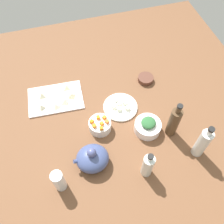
{
  "coord_description": "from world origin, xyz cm",
  "views": [
    {
      "loc": [
        21.54,
        74.7,
        124.96
      ],
      "look_at": [
        0.0,
        0.0,
        8.0
      ],
      "focal_mm": 39.46,
      "sensor_mm": 36.0,
      "label": 1
    }
  ],
  "objects_px": {
    "plate_tofu": "(120,107)",
    "bowl_greens": "(148,127)",
    "teapot": "(92,158)",
    "bottle_2": "(174,122)",
    "drinking_glass_0": "(59,181)",
    "bottle_0": "(148,166)",
    "bottle_1": "(202,143)",
    "cutting_board": "(56,98)",
    "bowl_carrots": "(100,125)",
    "bowl_small_side": "(146,79)"
  },
  "relations": [
    {
      "from": "plate_tofu",
      "to": "bowl_greens",
      "type": "bearing_deg",
      "value": 118.38
    },
    {
      "from": "bowl_greens",
      "to": "teapot",
      "type": "height_order",
      "value": "teapot"
    },
    {
      "from": "bowl_greens",
      "to": "bottle_2",
      "type": "height_order",
      "value": "bottle_2"
    },
    {
      "from": "bowl_greens",
      "to": "drinking_glass_0",
      "type": "relative_size",
      "value": 1.01
    },
    {
      "from": "bowl_greens",
      "to": "drinking_glass_0",
      "type": "bearing_deg",
      "value": 19.36
    },
    {
      "from": "bottle_0",
      "to": "bottle_1",
      "type": "xyz_separation_m",
      "value": [
        -0.3,
        -0.03,
        0.02
      ]
    },
    {
      "from": "teapot",
      "to": "bottle_1",
      "type": "height_order",
      "value": "bottle_1"
    },
    {
      "from": "plate_tofu",
      "to": "bottle_1",
      "type": "height_order",
      "value": "bottle_1"
    },
    {
      "from": "teapot",
      "to": "plate_tofu",
      "type": "bearing_deg",
      "value": -129.31
    },
    {
      "from": "bowl_greens",
      "to": "drinking_glass_0",
      "type": "distance_m",
      "value": 0.55
    },
    {
      "from": "bowl_greens",
      "to": "bottle_0",
      "type": "distance_m",
      "value": 0.26
    },
    {
      "from": "bowl_greens",
      "to": "bottle_0",
      "type": "relative_size",
      "value": 0.75
    },
    {
      "from": "teapot",
      "to": "bottle_2",
      "type": "relative_size",
      "value": 0.71
    },
    {
      "from": "cutting_board",
      "to": "drinking_glass_0",
      "type": "relative_size",
      "value": 2.23
    },
    {
      "from": "drinking_glass_0",
      "to": "teapot",
      "type": "bearing_deg",
      "value": -157.16
    },
    {
      "from": "teapot",
      "to": "bottle_2",
      "type": "bearing_deg",
      "value": -172.96
    },
    {
      "from": "cutting_board",
      "to": "drinking_glass_0",
      "type": "height_order",
      "value": "drinking_glass_0"
    },
    {
      "from": "bottle_0",
      "to": "cutting_board",
      "type": "bearing_deg",
      "value": -57.8
    },
    {
      "from": "bowl_greens",
      "to": "bowl_carrots",
      "type": "relative_size",
      "value": 1.19
    },
    {
      "from": "bowl_carrots",
      "to": "drinking_glass_0",
      "type": "relative_size",
      "value": 0.85
    },
    {
      "from": "bowl_greens",
      "to": "drinking_glass_0",
      "type": "xyz_separation_m",
      "value": [
        0.52,
        0.18,
        0.04
      ]
    },
    {
      "from": "bottle_0",
      "to": "drinking_glass_0",
      "type": "bearing_deg",
      "value": -6.51
    },
    {
      "from": "teapot",
      "to": "bottle_0",
      "type": "xyz_separation_m",
      "value": [
        -0.25,
        0.12,
        0.03
      ]
    },
    {
      "from": "plate_tofu",
      "to": "drinking_glass_0",
      "type": "bearing_deg",
      "value": 41.33
    },
    {
      "from": "bowl_small_side",
      "to": "bottle_0",
      "type": "height_order",
      "value": "bottle_0"
    },
    {
      "from": "bowl_small_side",
      "to": "bottle_1",
      "type": "distance_m",
      "value": 0.56
    },
    {
      "from": "bowl_small_side",
      "to": "teapot",
      "type": "height_order",
      "value": "teapot"
    },
    {
      "from": "plate_tofu",
      "to": "bottle_0",
      "type": "distance_m",
      "value": 0.43
    },
    {
      "from": "drinking_glass_0",
      "to": "bowl_carrots",
      "type": "bearing_deg",
      "value": -135.26
    },
    {
      "from": "plate_tofu",
      "to": "bowl_greens",
      "type": "xyz_separation_m",
      "value": [
        -0.1,
        0.19,
        0.02
      ]
    },
    {
      "from": "bottle_2",
      "to": "bowl_small_side",
      "type": "bearing_deg",
      "value": -90.08
    },
    {
      "from": "bowl_small_side",
      "to": "drinking_glass_0",
      "type": "bearing_deg",
      "value": 39.61
    },
    {
      "from": "bowl_carrots",
      "to": "plate_tofu",
      "type": "bearing_deg",
      "value": -145.64
    },
    {
      "from": "cutting_board",
      "to": "bowl_carrots",
      "type": "distance_m",
      "value": 0.35
    },
    {
      "from": "bowl_greens",
      "to": "cutting_board",
      "type": "bearing_deg",
      "value": -37.68
    },
    {
      "from": "bowl_greens",
      "to": "bowl_carrots",
      "type": "bearing_deg",
      "value": -17.99
    },
    {
      "from": "bowl_carrots",
      "to": "bottle_1",
      "type": "distance_m",
      "value": 0.55
    },
    {
      "from": "cutting_board",
      "to": "bowl_carrots",
      "type": "relative_size",
      "value": 2.63
    },
    {
      "from": "plate_tofu",
      "to": "teapot",
      "type": "xyz_separation_m",
      "value": [
        0.24,
        0.29,
        0.05
      ]
    },
    {
      "from": "bottle_1",
      "to": "bowl_small_side",
      "type": "bearing_deg",
      "value": -80.96
    },
    {
      "from": "cutting_board",
      "to": "teapot",
      "type": "distance_m",
      "value": 0.49
    },
    {
      "from": "plate_tofu",
      "to": "bottle_0",
      "type": "height_order",
      "value": "bottle_0"
    },
    {
      "from": "bottle_0",
      "to": "drinking_glass_0",
      "type": "relative_size",
      "value": 1.35
    },
    {
      "from": "bottle_2",
      "to": "drinking_glass_0",
      "type": "height_order",
      "value": "bottle_2"
    },
    {
      "from": "plate_tofu",
      "to": "drinking_glass_0",
      "type": "relative_size",
      "value": 1.39
    },
    {
      "from": "bottle_1",
      "to": "bowl_carrots",
      "type": "bearing_deg",
      "value": -31.81
    },
    {
      "from": "bottle_1",
      "to": "plate_tofu",
      "type": "bearing_deg",
      "value": -51.69
    },
    {
      "from": "bowl_greens",
      "to": "bottle_2",
      "type": "xyz_separation_m",
      "value": [
        -0.12,
        0.05,
        0.08
      ]
    },
    {
      "from": "bowl_greens",
      "to": "bottle_1",
      "type": "bearing_deg",
      "value": 135.53
    },
    {
      "from": "bottle_2",
      "to": "teapot",
      "type": "bearing_deg",
      "value": 7.04
    }
  ]
}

